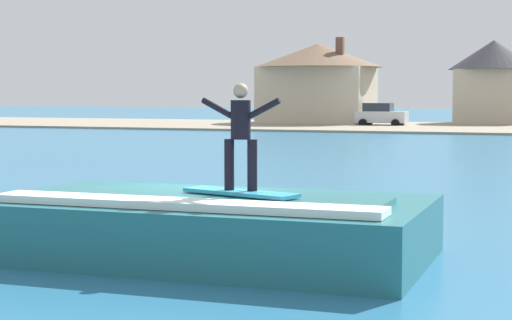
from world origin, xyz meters
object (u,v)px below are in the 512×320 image
surfer (241,130)px  tree_tall_bare (340,77)px  car_near_shore (381,115)px  house_with_chimney (318,79)px  wave_crest (213,227)px  surfboard (240,193)px  house_small_cottage (493,78)px

surfer → tree_tall_bare: tree_tall_bare is taller
surfer → tree_tall_bare: bearing=102.7°
surfer → car_near_shore: bearing=99.4°
surfer → tree_tall_bare: (-12.88, 57.01, 1.78)m
surfer → house_with_chimney: house_with_chimney is taller
house_with_chimney → wave_crest: bearing=-76.0°
wave_crest → house_with_chimney: (-14.47, 57.87, 3.31)m
wave_crest → house_with_chimney: 59.74m
house_with_chimney → tree_tall_bare: (2.16, -1.05, 0.07)m
surfboard → house_with_chimney: size_ratio=0.19×
wave_crest → car_near_shore: car_near_shore is taller
surfboard → tree_tall_bare: (-12.90, 57.06, 2.77)m
tree_tall_bare → house_small_cottage: bearing=23.0°
car_near_shore → house_small_cottage: (7.90, 6.85, 2.91)m
surfer → car_near_shore: 55.88m
wave_crest → house_small_cottage: 61.88m
car_near_shore → tree_tall_bare: (-3.79, 1.88, 2.96)m
wave_crest → surfer: size_ratio=4.07×
wave_crest → tree_tall_bare: 58.24m
wave_crest → house_small_cottage: (-0.62, 61.78, 3.33)m
house_small_cottage → wave_crest: bearing=-89.4°
surfboard → car_near_shore: size_ratio=0.53×
house_with_chimney → house_small_cottage: size_ratio=1.46×
surfboard → car_near_shore: bearing=99.4°
surfboard → wave_crest: bearing=157.3°
surfer → car_near_shore: (-9.09, 55.12, -1.18)m
surfboard → tree_tall_bare: size_ratio=0.38×
tree_tall_bare → surfer: bearing=-77.3°
wave_crest → car_near_shore: (-8.52, 54.93, 0.43)m
surfer → house_small_cottage: 62.01m
house_with_chimney → house_small_cottage: house_with_chimney is taller
surfboard → house_with_chimney: house_with_chimney is taller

